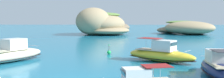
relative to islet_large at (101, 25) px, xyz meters
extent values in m
ellipsoid|color=#9E8966|center=(-1.97, -3.87, 1.06)|extent=(14.89, 15.21, 8.54)
ellipsoid|color=#756651|center=(1.62, 6.02, -1.07)|extent=(20.14, 18.37, 4.27)
ellipsoid|color=#9E8966|center=(0.27, -0.30, 0.18)|extent=(17.79, 18.53, 6.77)
ellipsoid|color=#84755B|center=(-3.11, -0.25, -0.93)|extent=(11.04, 11.05, 4.56)
ellipsoid|color=#9E8966|center=(1.98, -1.69, -1.80)|extent=(15.74, 15.48, 2.82)
ellipsoid|color=olive|center=(-0.37, 0.98, 3.12)|extent=(13.14, 11.95, 1.76)
ellipsoid|color=#9E8966|center=(28.52, 0.50, -1.05)|extent=(18.96, 16.88, 4.33)
ellipsoid|color=#84755B|center=(23.25, 8.38, -2.12)|extent=(11.17, 10.97, 2.18)
ellipsoid|color=#84755B|center=(32.56, 3.67, -1.34)|extent=(9.64, 11.00, 3.73)
ellipsoid|color=olive|center=(27.01, 4.61, 0.69)|extent=(10.65, 9.68, 1.08)
ellipsoid|color=yellow|center=(11.85, -52.64, -2.48)|extent=(8.50, 7.05, 1.46)
ellipsoid|color=black|center=(11.85, -52.64, -2.81)|extent=(8.67, 7.19, 0.18)
cube|color=#C6B793|center=(11.33, -52.27, -1.86)|extent=(5.12, 4.51, 0.06)
cube|color=silver|center=(12.21, -52.89, -1.23)|extent=(3.00, 2.86, 1.20)
cube|color=#2D4756|center=(13.20, -53.60, -1.11)|extent=(1.19, 1.52, 0.64)
cylinder|color=silver|center=(14.59, -54.57, -1.68)|extent=(1.07, 1.49, 0.04)
cube|color=maroon|center=(10.63, -51.78, -0.49)|extent=(3.26, 3.12, 0.04)
cylinder|color=silver|center=(11.15, -51.04, -1.18)|extent=(0.03, 0.03, 1.37)
cylinder|color=silver|center=(10.11, -52.52, -1.18)|extent=(0.03, 0.03, 1.37)
ellipsoid|color=navy|center=(15.75, -60.70, -2.55)|extent=(2.73, 7.91, 1.33)
ellipsoid|color=black|center=(15.75, -60.70, -2.85)|extent=(2.78, 8.07, 0.16)
cube|color=#C6B793|center=(15.72, -61.29, -1.98)|extent=(2.20, 4.39, 0.06)
cube|color=silver|center=(15.77, -60.32, -1.41)|extent=(1.75, 2.27, 1.09)
cube|color=#2D4756|center=(15.83, -59.20, -1.30)|extent=(1.53, 0.33, 0.58)
cylinder|color=silver|center=(15.90, -57.66, -1.80)|extent=(1.64, 0.12, 0.04)
cylinder|color=silver|center=(14.86, -62.03, -1.36)|extent=(0.03, 0.03, 1.25)
cube|color=silver|center=(8.28, -66.62, -1.77)|extent=(1.99, 1.67, 0.87)
cube|color=#2D4756|center=(7.41, -66.82, -1.68)|extent=(0.48, 1.23, 0.47)
cube|color=maroon|center=(9.64, -66.30, -1.24)|extent=(2.15, 1.84, 0.04)
cylinder|color=silver|center=(9.79, -66.93, -1.74)|extent=(0.03, 0.03, 0.99)
cylinder|color=silver|center=(9.49, -65.66, -1.74)|extent=(0.03, 0.03, 0.99)
ellipsoid|color=beige|center=(-5.96, -53.55, -2.44)|extent=(6.63, 9.24, 1.53)
ellipsoid|color=black|center=(-5.96, -53.55, -2.79)|extent=(6.76, 9.42, 0.18)
cube|color=#C6B793|center=(-6.28, -54.14, -1.79)|extent=(4.36, 5.46, 0.06)
cube|color=silver|center=(-5.75, -53.15, -1.13)|extent=(2.86, 3.12, 1.26)
cube|color=#2D4756|center=(-5.15, -52.02, -1.00)|extent=(1.69, 1.08, 0.67)
cylinder|color=silver|center=(-4.31, -50.44, -1.61)|extent=(1.69, 0.92, 0.04)
sphere|color=green|center=(5.32, -46.73, -2.93)|extent=(0.56, 0.56, 0.56)
cylinder|color=black|center=(5.32, -46.73, -2.43)|extent=(0.06, 0.06, 1.00)
cone|color=green|center=(5.32, -46.73, -1.83)|extent=(0.20, 0.20, 0.20)
camera|label=1|loc=(7.44, -83.39, 1.89)|focal=41.39mm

